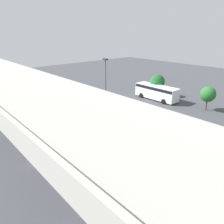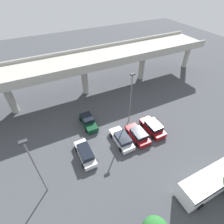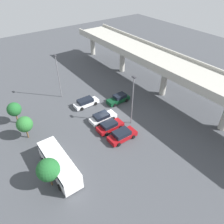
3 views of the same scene
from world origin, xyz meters
name	(u,v)px [view 1 (image 1 of 3)]	position (x,y,z in m)	size (l,w,h in m)	color
ground_plane	(135,126)	(0.00, 0.00, 0.00)	(114.98, 114.98, 0.00)	#424449
highway_overpass	(32,101)	(0.00, 13.53, 6.40)	(54.88, 7.65, 7.77)	#ADAAA0
parked_car_0	(177,132)	(-5.52, -1.28, 0.74)	(1.98, 4.82, 1.53)	silver
parked_car_1	(128,139)	(-2.94, 4.49, 0.73)	(2.01, 4.57, 1.56)	#0C381E
parked_car_2	(141,118)	(0.14, -1.30, 0.72)	(2.14, 4.70, 1.49)	silver
parked_car_3	(129,113)	(2.73, -1.61, 0.71)	(2.15, 4.47, 1.48)	maroon
parked_car_4	(115,108)	(5.68, -1.38, 0.74)	(2.20, 4.64, 1.56)	maroon
shuttle_bus	(157,91)	(5.79, -11.92, 1.55)	(8.38, 2.78, 2.59)	white
lamp_post_near_aisle	(106,87)	(3.52, 2.28, 5.12)	(0.70, 0.35, 8.84)	slate
tree_front_centre	(208,94)	(-3.25, -13.19, 2.67)	(2.46, 2.46, 3.91)	brown
tree_front_right	(157,82)	(7.11, -13.69, 2.85)	(2.84, 2.84, 4.28)	brown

